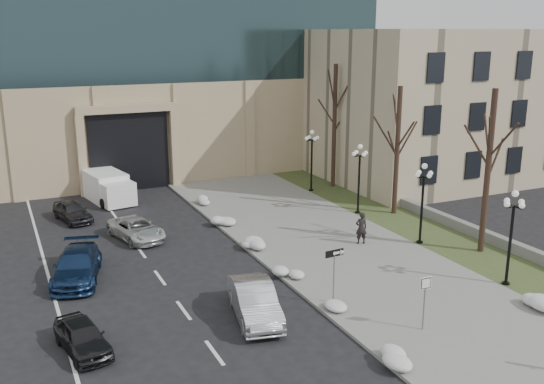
{
  "coord_description": "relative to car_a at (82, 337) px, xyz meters",
  "views": [
    {
      "loc": [
        -13.26,
        -13.67,
        11.83
      ],
      "look_at": [
        0.0,
        14.76,
        3.5
      ],
      "focal_mm": 40.0,
      "sensor_mm": 36.0,
      "label": 1
    }
  ],
  "objects": [
    {
      "name": "snow_clump_e",
      "position": [
        10.31,
        7.73,
        -0.31
      ],
      "size": [
        1.1,
        1.6,
        0.36
      ],
      "primitive_type": "ellipsoid",
      "color": "silver",
      "rests_on": "sidewalk"
    },
    {
      "name": "pedestrian",
      "position": [
        16.13,
        5.53,
        0.44
      ],
      "size": [
        0.76,
        0.58,
        1.86
      ],
      "primitive_type": "imported",
      "rotation": [
        0.0,
        0.0,
        2.92
      ],
      "color": "black",
      "rests_on": "sidewalk"
    },
    {
      "name": "tree_mid",
      "position": [
        21.5,
        9.76,
        4.9
      ],
      "size": [
        3.2,
        3.2,
        8.5
      ],
      "color": "black",
      "rests_on": "ground"
    },
    {
      "name": "car_c",
      "position": [
        0.79,
        7.23,
        0.13
      ],
      "size": [
        3.29,
        5.45,
        1.48
      ],
      "primitive_type": "imported",
      "rotation": [
        0.0,
        0.0,
        -0.25
      ],
      "color": "navy",
      "rests_on": "ground"
    },
    {
      "name": "classical_building",
      "position": [
        33.0,
        19.74,
        5.39
      ],
      "size": [
        22.0,
        18.12,
        12.0
      ],
      "color": "tan",
      "rests_on": "ground"
    },
    {
      "name": "lamppost_a",
      "position": [
        19.3,
        -2.24,
        2.47
      ],
      "size": [
        1.18,
        1.18,
        4.76
      ],
      "color": "black",
      "rests_on": "ground"
    },
    {
      "name": "car_b",
      "position": [
        7.04,
        -0.23,
        0.16
      ],
      "size": [
        2.54,
        4.92,
        1.54
      ],
      "primitive_type": "imported",
      "rotation": [
        0.0,
        0.0,
        -0.2
      ],
      "color": "#A9ABB1",
      "rests_on": "ground"
    },
    {
      "name": "car_e",
      "position": [
        1.87,
        17.34,
        0.05
      ],
      "size": [
        2.4,
        4.11,
        1.31
      ],
      "primitive_type": "imported",
      "rotation": [
        0.0,
        0.0,
        0.23
      ],
      "color": "#2C2C31",
      "rests_on": "ground"
    },
    {
      "name": "keep_sign",
      "position": [
        12.73,
        -4.25,
        1.16
      ],
      "size": [
        0.52,
        0.09,
        2.4
      ],
      "rotation": [
        0.0,
        0.0,
        -0.06
      ],
      "color": "slate",
      "rests_on": "ground"
    },
    {
      "name": "tree_far",
      "position": [
        21.5,
        17.76,
        5.54
      ],
      "size": [
        3.2,
        3.2,
        9.5
      ],
      "color": "black",
      "rests_on": "ground"
    },
    {
      "name": "curb",
      "position": [
        10.0,
        5.76,
        -0.54
      ],
      "size": [
        0.3,
        40.0,
        0.14
      ],
      "primitive_type": "cube",
      "color": "gray",
      "rests_on": "ground"
    },
    {
      "name": "tree_near",
      "position": [
        21.5,
        1.76,
        5.22
      ],
      "size": [
        3.2,
        3.2,
        9.0
      ],
      "color": "black",
      "rests_on": "ground"
    },
    {
      "name": "lamppost_c",
      "position": [
        19.3,
        10.76,
        2.47
      ],
      "size": [
        1.18,
        1.18,
        4.76
      ],
      "color": "black",
      "rests_on": "ground"
    },
    {
      "name": "lamppost_b",
      "position": [
        19.3,
        4.26,
        2.47
      ],
      "size": [
        1.18,
        1.18,
        4.76
      ],
      "color": "black",
      "rests_on": "ground"
    },
    {
      "name": "car_d",
      "position": [
        4.78,
        12.05,
        0.01
      ],
      "size": [
        3.09,
        4.82,
        1.24
      ],
      "primitive_type": "imported",
      "rotation": [
        0.0,
        0.0,
        0.25
      ],
      "color": "silver",
      "rests_on": "ground"
    },
    {
      "name": "grass_strip",
      "position": [
        21.0,
        5.76,
        -0.56
      ],
      "size": [
        4.0,
        40.0,
        0.1
      ],
      "primitive_type": "cube",
      "color": "#374723",
      "rests_on": "ground"
    },
    {
      "name": "snow_clump_f",
      "position": [
        10.3,
        12.27,
        -0.31
      ],
      "size": [
        1.1,
        1.6,
        0.36
      ],
      "primitive_type": "ellipsoid",
      "color": "silver",
      "rests_on": "sidewalk"
    },
    {
      "name": "stone_wall",
      "position": [
        23.0,
        7.76,
        -0.26
      ],
      "size": [
        0.5,
        30.0,
        0.7
      ],
      "primitive_type": "cube",
      "color": "slate",
      "rests_on": "ground"
    },
    {
      "name": "snow_clump_h",
      "position": [
        18.55,
        -4.77,
        -0.31
      ],
      "size": [
        1.1,
        1.6,
        0.36
      ],
      "primitive_type": "ellipsoid",
      "color": "silver",
      "rests_on": "sidewalk"
    },
    {
      "name": "car_a",
      "position": [
        0.0,
        0.0,
        0.0
      ],
      "size": [
        2.05,
        3.77,
        1.22
      ],
      "primitive_type": "imported",
      "rotation": [
        0.0,
        0.0,
        0.18
      ],
      "color": "black",
      "rests_on": "ground"
    },
    {
      "name": "lamppost_d",
      "position": [
        19.3,
        17.26,
        2.47
      ],
      "size": [
        1.18,
        1.18,
        4.76
      ],
      "color": "black",
      "rests_on": "ground"
    },
    {
      "name": "snow_clump_c",
      "position": [
        10.44,
        -1.03,
        -0.31
      ],
      "size": [
        1.1,
        1.6,
        0.36
      ],
      "primitive_type": "ellipsoid",
      "color": "silver",
      "rests_on": "sidewalk"
    },
    {
      "name": "snow_clump_b",
      "position": [
        10.26,
        -6.07,
        -0.31
      ],
      "size": [
        1.1,
        1.6,
        0.36
      ],
      "primitive_type": "ellipsoid",
      "color": "silver",
      "rests_on": "sidewalk"
    },
    {
      "name": "sidewalk",
      "position": [
        14.5,
        5.76,
        -0.55
      ],
      "size": [
        9.0,
        40.0,
        0.12
      ],
      "primitive_type": "cube",
      "color": "gray",
      "rests_on": "ground"
    },
    {
      "name": "snow_clump_d",
      "position": [
        10.22,
        2.84,
        -0.31
      ],
      "size": [
        1.1,
        1.6,
        0.36
      ],
      "primitive_type": "ellipsoid",
      "color": "silver",
      "rests_on": "sidewalk"
    },
    {
      "name": "box_truck",
      "position": [
        4.74,
        21.75,
        0.38
      ],
      "size": [
        3.31,
        6.73,
        2.04
      ],
      "rotation": [
        0.0,
        0.0,
        0.18
      ],
      "color": "white",
      "rests_on": "ground"
    },
    {
      "name": "one_way_sign",
      "position": [
        10.9,
        -0.51,
        1.54
      ],
      "size": [
        0.98,
        0.27,
        2.61
      ],
      "rotation": [
        0.0,
        0.0,
        0.07
      ],
      "color": "slate",
      "rests_on": "ground"
    },
    {
      "name": "snow_clump_g",
      "position": [
        10.5,
        16.83,
        -0.31
      ],
      "size": [
        1.1,
        1.6,
        0.36
      ],
      "primitive_type": "ellipsoid",
      "color": "silver",
      "rests_on": "sidewalk"
    }
  ]
}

